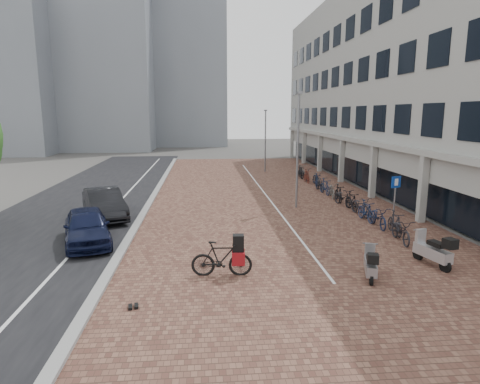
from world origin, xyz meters
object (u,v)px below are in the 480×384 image
car_navy (87,226)px  hero_bike (222,258)px  car_dark (104,204)px  scooter_back (433,250)px  parking_sign (395,194)px  scooter_front (371,263)px

car_navy → hero_bike: 6.69m
hero_bike → car_dark: bearing=38.6°
car_navy → scooter_back: size_ratio=2.42×
hero_bike → car_navy: bearing=57.7°
car_navy → parking_sign: (13.52, 0.77, 0.97)m
hero_bike → parking_sign: bearing=-55.8°
car_dark → parking_sign: bearing=-36.5°
hero_bike → scooter_back: size_ratio=1.15×
scooter_back → hero_bike: bearing=168.5°
car_navy → parking_sign: parking_sign is taller
scooter_front → scooter_back: scooter_back is taller
car_dark → parking_sign: size_ratio=1.83×
car_dark → scooter_back: (13.09, -7.96, -0.15)m
scooter_front → car_dark: bearing=158.0°
scooter_front → scooter_back: size_ratio=0.87×
scooter_front → parking_sign: size_ratio=0.61×
car_dark → car_navy: bearing=-109.0°
car_dark → scooter_back: 15.32m
hero_bike → scooter_back: bearing=-84.1°
hero_bike → scooter_back: (7.45, 0.25, -0.02)m
scooter_front → scooter_back: 2.77m
car_navy → car_dark: size_ratio=0.94×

